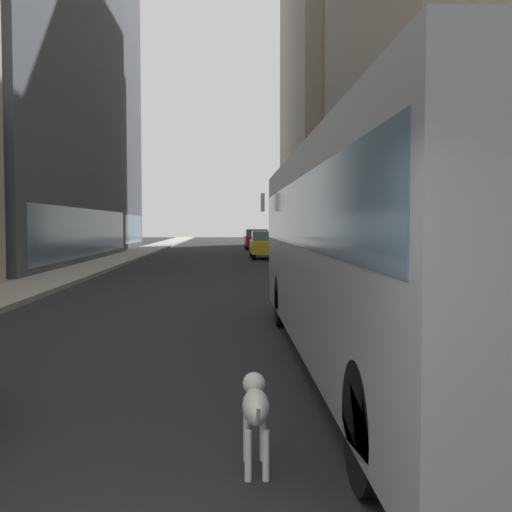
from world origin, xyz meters
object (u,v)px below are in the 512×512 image
at_px(transit_bus, 385,241).
at_px(pedestrian_in_coat, 502,281).
at_px(car_red_coupe, 256,239).
at_px(car_yellow_taxi, 266,245).
at_px(dalmatian_dog, 255,406).

xyz_separation_m(transit_bus, pedestrian_in_coat, (2.65, 2.13, -0.77)).
height_order(car_red_coupe, car_yellow_taxi, same).
bearing_deg(dalmatian_dog, car_yellow_taxi, 86.39).
xyz_separation_m(car_yellow_taxi, pedestrian_in_coat, (2.65, -25.75, 0.19)).
bearing_deg(dalmatian_dog, transit_bus, 61.30).
xyz_separation_m(dalmatian_dog, pedestrian_in_coat, (4.64, 5.77, 0.50)).
xyz_separation_m(transit_bus, car_red_coupe, (0.00, 41.22, -0.95)).
distance_m(car_red_coupe, pedestrian_in_coat, 39.17).
bearing_deg(transit_bus, pedestrian_in_coat, 38.86).
distance_m(car_red_coupe, car_yellow_taxi, 13.34).
bearing_deg(car_red_coupe, transit_bus, -90.00).
xyz_separation_m(car_red_coupe, pedestrian_in_coat, (2.65, -39.08, 0.19)).
height_order(car_yellow_taxi, pedestrian_in_coat, pedestrian_in_coat).
height_order(car_red_coupe, dalmatian_dog, car_red_coupe).
distance_m(car_yellow_taxi, pedestrian_in_coat, 25.88).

